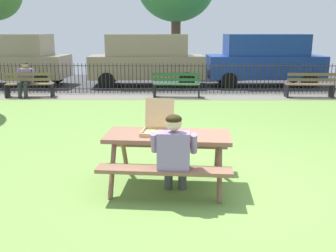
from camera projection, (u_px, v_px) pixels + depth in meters
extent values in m
cube|color=#709746|center=(205.00, 142.00, 7.91)|extent=(28.00, 12.46, 0.02)
cube|color=slate|center=(192.00, 97.00, 13.27)|extent=(28.00, 1.40, 0.01)
cube|color=#38383D|center=(187.00, 82.00, 16.89)|extent=(28.00, 6.06, 0.01)
cube|color=#855C47|center=(168.00, 136.00, 5.55)|extent=(1.85, 0.90, 0.06)
cube|color=#855C47|center=(164.00, 170.00, 5.05)|extent=(1.82, 0.42, 0.05)
cube|color=#855C47|center=(171.00, 144.00, 6.21)|extent=(1.82, 0.42, 0.05)
cylinder|color=#855C47|center=(112.00, 170.00, 5.31)|extent=(0.10, 0.44, 0.74)
cylinder|color=#855C47|center=(124.00, 151.00, 6.11)|extent=(0.10, 0.44, 0.74)
cylinder|color=#855C47|center=(220.00, 173.00, 5.18)|extent=(0.10, 0.44, 0.74)
cylinder|color=#855C47|center=(217.00, 154.00, 5.99)|extent=(0.10, 0.44, 0.74)
cube|color=tan|center=(157.00, 134.00, 5.55)|extent=(0.49, 0.49, 0.01)
cube|color=silver|center=(157.00, 133.00, 5.55)|extent=(0.45, 0.45, 0.00)
cube|color=tan|center=(154.00, 136.00, 5.34)|extent=(0.43, 0.07, 0.04)
cube|color=tan|center=(160.00, 128.00, 5.74)|extent=(0.43, 0.07, 0.04)
cube|color=tan|center=(143.00, 131.00, 5.57)|extent=(0.07, 0.43, 0.04)
cube|color=tan|center=(171.00, 132.00, 5.51)|extent=(0.07, 0.43, 0.04)
cube|color=tan|center=(160.00, 113.00, 5.70)|extent=(0.44, 0.13, 0.43)
cylinder|color=tan|center=(157.00, 133.00, 5.55)|extent=(0.37, 0.37, 0.01)
cylinder|color=#E8D158|center=(157.00, 132.00, 5.54)|extent=(0.34, 0.34, 0.00)
cylinder|color=#474747|center=(169.00, 174.00, 5.50)|extent=(0.12, 0.12, 0.44)
cylinder|color=#474747|center=(167.00, 163.00, 5.24)|extent=(0.18, 0.43, 0.15)
cylinder|color=#474747|center=(182.00, 175.00, 5.49)|extent=(0.12, 0.12, 0.44)
cylinder|color=#474747|center=(182.00, 163.00, 5.22)|extent=(0.18, 0.43, 0.15)
cube|color=#8C72A5|center=(174.00, 152.00, 4.97)|extent=(0.44, 0.25, 0.52)
cylinder|color=#8C72A5|center=(154.00, 142.00, 5.02)|extent=(0.11, 0.21, 0.31)
cylinder|color=#8C72A5|center=(194.00, 143.00, 4.97)|extent=(0.11, 0.21, 0.31)
sphere|color=beige|center=(174.00, 123.00, 4.90)|extent=(0.21, 0.21, 0.21)
ellipsoid|color=black|center=(174.00, 119.00, 4.88)|extent=(0.21, 0.20, 0.12)
cylinder|color=#2D2823|center=(191.00, 66.00, 13.71)|extent=(22.54, 0.03, 0.03)
cylinder|color=#2D2823|center=(191.00, 89.00, 13.91)|extent=(22.54, 0.03, 0.03)
cylinder|color=#2D2823|center=(1.00, 78.00, 13.87)|extent=(0.02, 0.02, 1.08)
cylinder|color=#2D2823|center=(5.00, 78.00, 13.87)|extent=(0.02, 0.02, 1.08)
cylinder|color=#2D2823|center=(9.00, 78.00, 13.87)|extent=(0.02, 0.02, 1.08)
cylinder|color=#2D2823|center=(13.00, 78.00, 13.87)|extent=(0.02, 0.02, 1.08)
cylinder|color=#2D2823|center=(17.00, 78.00, 13.87)|extent=(0.02, 0.02, 1.08)
cylinder|color=#2D2823|center=(21.00, 78.00, 13.87)|extent=(0.02, 0.02, 1.08)
cylinder|color=#2D2823|center=(25.00, 78.00, 13.86)|extent=(0.02, 0.02, 1.08)
cylinder|color=#2D2823|center=(28.00, 78.00, 13.86)|extent=(0.02, 0.02, 1.08)
cylinder|color=#2D2823|center=(32.00, 78.00, 13.86)|extent=(0.02, 0.02, 1.08)
cylinder|color=#2D2823|center=(36.00, 78.00, 13.86)|extent=(0.02, 0.02, 1.08)
cylinder|color=#2D2823|center=(40.00, 78.00, 13.86)|extent=(0.02, 0.02, 1.08)
cylinder|color=#2D2823|center=(44.00, 78.00, 13.86)|extent=(0.02, 0.02, 1.08)
cylinder|color=#2D2823|center=(48.00, 78.00, 13.86)|extent=(0.02, 0.02, 1.08)
cylinder|color=#2D2823|center=(52.00, 78.00, 13.86)|extent=(0.02, 0.02, 1.08)
cylinder|color=#2D2823|center=(55.00, 78.00, 13.86)|extent=(0.02, 0.02, 1.08)
cylinder|color=#2D2823|center=(59.00, 78.00, 13.85)|extent=(0.02, 0.02, 1.08)
cylinder|color=#2D2823|center=(63.00, 78.00, 13.85)|extent=(0.02, 0.02, 1.08)
cylinder|color=#2D2823|center=(67.00, 78.00, 13.85)|extent=(0.02, 0.02, 1.08)
cylinder|color=#2D2823|center=(71.00, 78.00, 13.85)|extent=(0.02, 0.02, 1.08)
cylinder|color=#2D2823|center=(75.00, 78.00, 13.85)|extent=(0.02, 0.02, 1.08)
cylinder|color=#2D2823|center=(79.00, 78.00, 13.85)|extent=(0.02, 0.02, 1.08)
cylinder|color=#2D2823|center=(82.00, 78.00, 13.85)|extent=(0.02, 0.02, 1.08)
cylinder|color=#2D2823|center=(86.00, 78.00, 13.85)|extent=(0.02, 0.02, 1.08)
cylinder|color=#2D2823|center=(90.00, 78.00, 13.85)|extent=(0.02, 0.02, 1.08)
cylinder|color=#2D2823|center=(94.00, 78.00, 13.84)|extent=(0.02, 0.02, 1.08)
cylinder|color=#2D2823|center=(98.00, 78.00, 13.84)|extent=(0.02, 0.02, 1.08)
cylinder|color=#2D2823|center=(102.00, 78.00, 13.84)|extent=(0.02, 0.02, 1.08)
cylinder|color=#2D2823|center=(106.00, 78.00, 13.84)|extent=(0.02, 0.02, 1.08)
cylinder|color=#2D2823|center=(109.00, 78.00, 13.84)|extent=(0.02, 0.02, 1.08)
cylinder|color=#2D2823|center=(113.00, 78.00, 13.84)|extent=(0.02, 0.02, 1.08)
cylinder|color=#2D2823|center=(117.00, 78.00, 13.84)|extent=(0.02, 0.02, 1.08)
cylinder|color=#2D2823|center=(121.00, 78.00, 13.84)|extent=(0.02, 0.02, 1.08)
cylinder|color=#2D2823|center=(125.00, 78.00, 13.83)|extent=(0.02, 0.02, 1.08)
cylinder|color=#2D2823|center=(129.00, 78.00, 13.83)|extent=(0.02, 0.02, 1.08)
cylinder|color=#2D2823|center=(133.00, 78.00, 13.83)|extent=(0.02, 0.02, 1.08)
cylinder|color=#2D2823|center=(137.00, 78.00, 13.83)|extent=(0.02, 0.02, 1.08)
cylinder|color=#2D2823|center=(140.00, 78.00, 13.83)|extent=(0.02, 0.02, 1.08)
cylinder|color=#2D2823|center=(144.00, 78.00, 13.83)|extent=(0.02, 0.02, 1.08)
cylinder|color=#2D2823|center=(148.00, 78.00, 13.83)|extent=(0.02, 0.02, 1.08)
cylinder|color=#2D2823|center=(152.00, 78.00, 13.83)|extent=(0.02, 0.02, 1.08)
cylinder|color=#2D2823|center=(156.00, 78.00, 13.83)|extent=(0.02, 0.02, 1.08)
cylinder|color=#2D2823|center=(160.00, 78.00, 13.82)|extent=(0.02, 0.02, 1.08)
cylinder|color=#2D2823|center=(164.00, 78.00, 13.82)|extent=(0.02, 0.02, 1.08)
cylinder|color=#2D2823|center=(168.00, 78.00, 13.82)|extent=(0.02, 0.02, 1.08)
cylinder|color=#2D2823|center=(171.00, 78.00, 13.82)|extent=(0.02, 0.02, 1.08)
cylinder|color=#2D2823|center=(175.00, 78.00, 13.82)|extent=(0.02, 0.02, 1.08)
cylinder|color=#2D2823|center=(179.00, 78.00, 13.82)|extent=(0.02, 0.02, 1.08)
cylinder|color=#2D2823|center=(183.00, 78.00, 13.82)|extent=(0.02, 0.02, 1.08)
cylinder|color=#2D2823|center=(187.00, 78.00, 13.82)|extent=(0.02, 0.02, 1.08)
cylinder|color=#2D2823|center=(191.00, 78.00, 13.82)|extent=(0.02, 0.02, 1.08)
cylinder|color=#2D2823|center=(195.00, 78.00, 13.81)|extent=(0.02, 0.02, 1.08)
cylinder|color=#2D2823|center=(199.00, 79.00, 13.81)|extent=(0.02, 0.02, 1.08)
cylinder|color=#2D2823|center=(202.00, 79.00, 13.81)|extent=(0.02, 0.02, 1.08)
cylinder|color=#2D2823|center=(206.00, 79.00, 13.81)|extent=(0.02, 0.02, 1.08)
cylinder|color=#2D2823|center=(210.00, 79.00, 13.81)|extent=(0.02, 0.02, 1.08)
cylinder|color=#2D2823|center=(214.00, 79.00, 13.81)|extent=(0.02, 0.02, 1.08)
cylinder|color=#2D2823|center=(218.00, 79.00, 13.81)|extent=(0.02, 0.02, 1.08)
cylinder|color=#2D2823|center=(222.00, 79.00, 13.81)|extent=(0.02, 0.02, 1.08)
cylinder|color=#2D2823|center=(226.00, 79.00, 13.80)|extent=(0.02, 0.02, 1.08)
cylinder|color=#2D2823|center=(230.00, 79.00, 13.80)|extent=(0.02, 0.02, 1.08)
cylinder|color=#2D2823|center=(234.00, 79.00, 13.80)|extent=(0.02, 0.02, 1.08)
cylinder|color=#2D2823|center=(237.00, 79.00, 13.80)|extent=(0.02, 0.02, 1.08)
cylinder|color=#2D2823|center=(241.00, 79.00, 13.80)|extent=(0.02, 0.02, 1.08)
cylinder|color=#2D2823|center=(245.00, 79.00, 13.80)|extent=(0.02, 0.02, 1.08)
cylinder|color=#2D2823|center=(249.00, 79.00, 13.80)|extent=(0.02, 0.02, 1.08)
cylinder|color=#2D2823|center=(253.00, 79.00, 13.80)|extent=(0.02, 0.02, 1.08)
cylinder|color=#2D2823|center=(257.00, 79.00, 13.80)|extent=(0.02, 0.02, 1.08)
cylinder|color=#2D2823|center=(261.00, 79.00, 13.79)|extent=(0.02, 0.02, 1.08)
cylinder|color=#2D2823|center=(265.00, 79.00, 13.79)|extent=(0.02, 0.02, 1.08)
cylinder|color=#2D2823|center=(269.00, 79.00, 13.79)|extent=(0.02, 0.02, 1.08)
cylinder|color=#2D2823|center=(272.00, 79.00, 13.79)|extent=(0.02, 0.02, 1.08)
cylinder|color=#2D2823|center=(276.00, 79.00, 13.79)|extent=(0.02, 0.02, 1.08)
cylinder|color=#2D2823|center=(280.00, 79.00, 13.79)|extent=(0.02, 0.02, 1.08)
cylinder|color=#2D2823|center=(284.00, 79.00, 13.79)|extent=(0.02, 0.02, 1.08)
cylinder|color=#2D2823|center=(288.00, 79.00, 13.79)|extent=(0.02, 0.02, 1.08)
cylinder|color=#2D2823|center=(292.00, 79.00, 13.79)|extent=(0.02, 0.02, 1.08)
cylinder|color=#2D2823|center=(296.00, 79.00, 13.78)|extent=(0.02, 0.02, 1.08)
cylinder|color=#2D2823|center=(300.00, 79.00, 13.78)|extent=(0.02, 0.02, 1.08)
cylinder|color=#2D2823|center=(304.00, 79.00, 13.78)|extent=(0.02, 0.02, 1.08)
cylinder|color=#2D2823|center=(307.00, 79.00, 13.78)|extent=(0.02, 0.02, 1.08)
cylinder|color=#2D2823|center=(311.00, 79.00, 13.78)|extent=(0.02, 0.02, 1.08)
cylinder|color=#2D2823|center=(315.00, 79.00, 13.78)|extent=(0.02, 0.02, 1.08)
cylinder|color=#2D2823|center=(319.00, 79.00, 13.78)|extent=(0.02, 0.02, 1.08)
cylinder|color=#2D2823|center=(323.00, 79.00, 13.78)|extent=(0.02, 0.02, 1.08)
cylinder|color=#2D2823|center=(327.00, 79.00, 13.77)|extent=(0.02, 0.02, 1.08)
cylinder|color=#2D2823|center=(331.00, 79.00, 13.77)|extent=(0.02, 0.02, 1.08)
cylinder|color=#2D2823|center=(335.00, 79.00, 13.77)|extent=(0.02, 0.02, 1.08)
cube|color=brown|center=(31.00, 83.00, 13.27)|extent=(1.60, 0.22, 0.04)
cube|color=brown|center=(30.00, 84.00, 13.14)|extent=(1.60, 0.22, 0.04)
cube|color=brown|center=(29.00, 85.00, 13.00)|extent=(1.60, 0.22, 0.04)
cube|color=brown|center=(28.00, 79.00, 12.90)|extent=(1.60, 0.18, 0.11)
cube|color=brown|center=(27.00, 74.00, 12.86)|extent=(1.60, 0.18, 0.11)
cube|color=black|center=(52.00, 90.00, 13.19)|extent=(0.08, 0.44, 0.44)
cube|color=black|center=(7.00, 91.00, 13.09)|extent=(0.08, 0.44, 0.44)
cube|color=#25572D|center=(177.00, 84.00, 13.23)|extent=(1.60, 0.19, 0.04)
cube|color=#25572D|center=(177.00, 84.00, 13.10)|extent=(1.60, 0.19, 0.04)
cube|color=#25572D|center=(177.00, 85.00, 12.96)|extent=(1.60, 0.19, 0.04)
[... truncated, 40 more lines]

